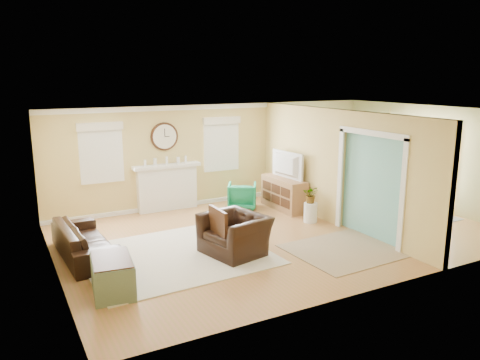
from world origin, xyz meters
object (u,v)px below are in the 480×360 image
Objects in this scene: green_chair at (242,196)px; dining_table at (384,199)px; sofa at (85,241)px; credenza at (284,194)px; eames_chair at (235,234)px.

dining_table is at bearing 178.59° from green_chair.
sofa is 1.19× the size of dining_table.
green_chair is 0.49× the size of credenza.
eames_chair is 3.13m from green_chair.
dining_table is (3.00, -1.91, -0.01)m from green_chair.
green_chair is 3.56m from dining_table.
credenza is (0.90, -0.55, 0.07)m from green_chair.
credenza reaches higher than dining_table.
green_chair reaches higher than dining_table.
eames_chair reaches higher than sofa.
dining_table reaches higher than sofa.
credenza is at bearing 179.46° from green_chair.
sofa is 5.14m from credenza.
credenza is 2.50m from dining_table.
green_chair is at bearing -72.78° from sofa.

